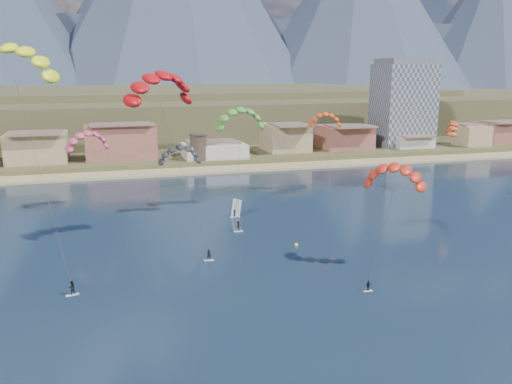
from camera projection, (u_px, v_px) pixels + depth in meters
ground at (336, 340)px, 59.27m from camera, size 2400.00×2400.00×0.00m
beach at (187, 171)px, 158.52m from camera, size 2200.00×12.00×0.90m
land at (123, 99)px, 583.89m from camera, size 2200.00×900.00×4.00m
foothills at (191, 111)px, 281.11m from camera, size 940.00×210.00×18.00m
town at (47, 144)px, 160.95m from camera, size 400.00×24.00×12.00m
apartment_tower at (403, 103)px, 198.28m from camera, size 20.00×16.00×32.00m
watchtower at (199, 147)px, 166.01m from camera, size 5.82×5.82×8.60m
kitesurfer_red at (160, 83)px, 86.04m from camera, size 13.80×15.70×30.90m
kitesurfer_yellow at (13, 58)px, 77.54m from camera, size 14.59×20.92×35.88m
kitesurfer_orange at (395, 172)px, 78.49m from camera, size 13.24×12.45×18.45m
kitesurfer_green at (240, 116)px, 111.05m from camera, size 11.55×18.92×25.30m
distant_kite_pink at (87, 138)px, 112.45m from camera, size 10.61×7.74×18.86m
distant_kite_dark at (180, 151)px, 108.61m from camera, size 9.35×5.85×16.60m
distant_kite_orange at (325, 117)px, 127.66m from camera, size 8.81×6.54×21.19m
distant_kite_red at (451, 126)px, 130.56m from camera, size 7.07×8.67×19.03m
windsurfer at (235, 211)px, 109.30m from camera, size 2.07×2.24×3.68m
buoy at (296, 245)px, 91.47m from camera, size 0.67×0.67×0.67m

